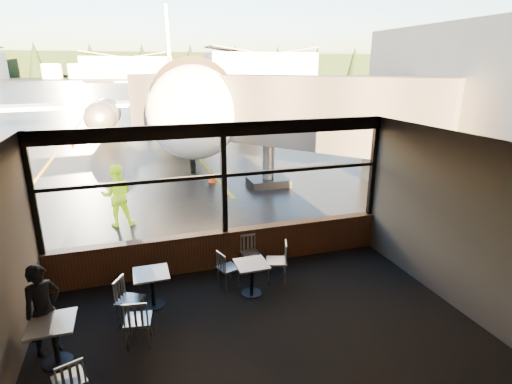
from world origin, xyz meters
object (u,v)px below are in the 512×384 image
cafe_table_mid (152,289)px  ground_crew (117,195)px  cafe_table_left (55,343)px  chair_mid_w (130,301)px  cafe_table_near (251,279)px  airliner (175,56)px  chair_near_n (251,254)px  chair_near_e (276,261)px  cone_nose (212,177)px  chair_near_w (228,268)px  jet_bridge (283,125)px  passenger (44,310)px  chair_mid_s (138,320)px  chair_left_s (69,380)px  cone_wing (73,141)px

cafe_table_mid → ground_crew: bearing=97.9°
cafe_table_left → chair_mid_w: 1.44m
cafe_table_near → airliner: bearing=86.5°
cafe_table_mid → chair_near_n: bearing=19.4°
cafe_table_mid → chair_near_e: bearing=4.1°
ground_crew → cone_nose: bearing=-130.6°
cafe_table_mid → chair_mid_w: bearing=-135.8°
chair_near_w → chair_near_n: bearing=108.2°
airliner → chair_mid_w: size_ratio=38.51×
ground_crew → jet_bridge: bearing=-159.5°
chair_near_w → chair_near_n: 0.85m
jet_bridge → cone_nose: 3.88m
airliner → chair_near_w: (-1.76, -21.97, -4.95)m
chair_near_e → passenger: bearing=122.2°
cafe_table_left → passenger: passenger is taller
cafe_table_left → chair_mid_w: (1.19, 0.80, 0.07)m
cafe_table_left → chair_near_e: chair_near_e is taller
chair_mid_s → passenger: 1.53m
chair_near_n → chair_mid_s: size_ratio=0.93×
chair_left_s → ground_crew: size_ratio=0.45×
cafe_table_left → cone_nose: size_ratio=1.66×
chair_mid_w → cone_nose: 9.74m
airliner → cafe_table_near: bearing=-89.1°
airliner → jet_bridge: 15.94m
cafe_table_near → cafe_table_left: 3.81m
chair_mid_w → ground_crew: 5.29m
cafe_table_near → cafe_table_mid: cafe_table_mid is taller
cafe_table_mid → cafe_table_left: (-1.62, -1.22, 0.01)m
airliner → cafe_table_left: bearing=-97.7°
jet_bridge → chair_left_s: 11.39m
chair_near_w → cone_wing: (-5.25, 19.73, -0.20)m
chair_mid_s → cone_nose: (3.35, 9.79, -0.23)m
chair_near_e → chair_mid_s: (-3.06, -1.31, -0.01)m
passenger → chair_mid_w: bearing=-11.8°
chair_near_w → chair_mid_w: bearing=-89.6°
jet_bridge → chair_near_e: bearing=-112.2°
cafe_table_mid → passenger: (-1.78, -0.87, 0.44)m
cafe_table_mid → ground_crew: (-0.67, 4.84, 0.58)m
jet_bridge → cone_nose: (-2.38, 1.96, -2.35)m
ground_crew → cone_nose: ground_crew is taller
chair_near_n → chair_mid_s: (-2.64, -1.93, 0.03)m
chair_near_n → chair_mid_s: 3.27m
ground_crew → airliner: bearing=-99.8°
chair_left_s → passenger: bearing=90.1°
chair_near_e → cone_nose: chair_near_e is taller
cone_wing → chair_near_n: bearing=-72.9°
jet_bridge → ground_crew: size_ratio=6.21×
airliner → ground_crew: size_ratio=18.43×
chair_near_e → cafe_table_mid: bearing=113.0°
cafe_table_left → airliner: bearing=77.9°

